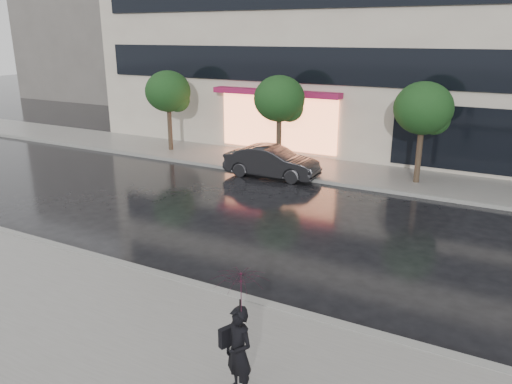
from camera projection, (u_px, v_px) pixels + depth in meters
The scene contains 11 objects.
ground at pixel (210, 269), 12.55m from camera, with size 120.00×120.00×0.00m, color black.
sidewalk_near at pixel (119, 331), 9.81m from camera, with size 60.00×4.50×0.12m, color slate.
sidewalk_far at pixel (345, 172), 21.11m from camera, with size 60.00×3.50×0.12m, color slate.
curb_near at pixel (187, 283), 11.69m from camera, with size 60.00×0.25×0.14m, color gray.
curb_far at pixel (330, 182), 19.64m from camera, with size 60.00×0.25×0.14m, color gray.
bg_building_left at pixel (110, 30), 45.26m from camera, with size 14.00×10.00×12.00m, color #59544F.
tree_far_west at pixel (169, 93), 24.14m from camera, with size 2.20×2.20×3.99m.
tree_mid_west at pixel (281, 100), 21.40m from camera, with size 2.20×2.20×3.99m.
tree_mid_east at pixel (425, 110), 18.66m from camera, with size 2.20×2.20×3.99m.
parked_car at pixel (272, 162), 20.43m from camera, with size 1.36×3.90×1.29m, color black.
pedestrian_with_umbrella at pixel (239, 315), 7.59m from camera, with size 1.16×1.17×2.19m.
Camera 1 is at (6.46, -9.43, 5.65)m, focal length 35.00 mm.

